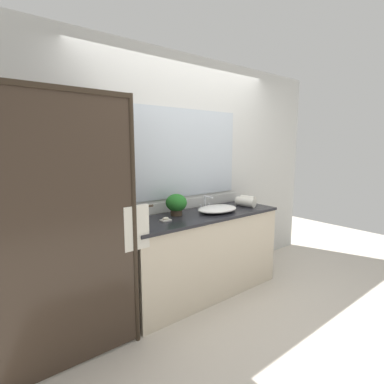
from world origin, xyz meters
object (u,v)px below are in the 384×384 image
Objects in this scene: faucet at (206,204)px; rolled_towel_middle at (246,202)px; potted_plant at (176,204)px; soap_dish at (166,219)px; sink_basin at (217,209)px; amenity_bottle_conditioner at (143,216)px; rolled_towel_near_edge at (248,200)px; amenity_bottle_shampoo at (148,222)px.

faucet is 0.73× the size of rolled_towel_middle.
potted_plant reaches higher than soap_dish.
sink_basin is at bearing -179.25° from rolled_towel_middle.
amenity_bottle_conditioner is (-0.82, -0.02, -0.01)m from faucet.
potted_plant is at bearing 175.27° from rolled_towel_near_edge.
rolled_towel_near_edge is (1.46, 0.08, 0.02)m from amenity_bottle_shampoo.
amenity_bottle_shampoo is 1.46m from rolled_towel_near_edge.
rolled_towel_near_edge is at bearing 2.00° from soap_dish.
rolled_towel_middle is (0.91, -0.15, -0.07)m from potted_plant.
rolled_towel_near_edge is at bearing 6.85° from sink_basin.
amenity_bottle_shampoo is at bearing -159.72° from potted_plant.
faucet reaches higher than sink_basin.
faucet is (-0.00, 0.20, 0.02)m from sink_basin.
faucet is 1.77× the size of amenity_bottle_conditioner.
faucet is 0.76× the size of potted_plant.
sink_basin is 0.20m from faucet.
amenity_bottle_shampoo is at bearing -179.49° from sink_basin.
amenity_bottle_shampoo is 0.20m from amenity_bottle_conditioner.
amenity_bottle_conditioner is at bearing 136.42° from soap_dish.
potted_plant is at bearing 160.85° from sink_basin.
faucet reaches higher than soap_dish.
potted_plant is 1.22× the size of rolled_towel_near_edge.
rolled_towel_middle is at bearing -7.58° from amenity_bottle_conditioner.
rolled_towel_middle is at bearing -1.02° from soap_dish.
soap_dish is 0.55× the size of rolled_towel_near_edge.
soap_dish is at bearing 8.81° from amenity_bottle_shampoo.
rolled_towel_middle is (0.47, 0.01, 0.02)m from sink_basin.
potted_plant reaches higher than sink_basin.
rolled_towel_near_edge and rolled_towel_middle have the same top height.
faucet reaches higher than amenity_bottle_conditioner.
sink_basin is 2.62× the size of rolled_towel_near_edge.
rolled_towel_near_edge is 0.79× the size of rolled_towel_middle.
amenity_bottle_shampoo is at bearing -171.19° from soap_dish.
soap_dish is 1.35× the size of amenity_bottle_shampoo.
soap_dish is 0.22m from amenity_bottle_conditioner.
sink_basin is 0.84m from amenity_bottle_conditioner.
amenity_bottle_shampoo is 0.77× the size of amenity_bottle_conditioner.
rolled_towel_middle is (1.29, -0.17, 0.01)m from amenity_bottle_conditioner.
soap_dish is at bearing -43.58° from amenity_bottle_conditioner.
amenity_bottle_conditioner reaches higher than soap_dish.
amenity_bottle_shampoo is (-0.44, -0.16, -0.09)m from potted_plant.
amenity_bottle_conditioner is 0.52× the size of rolled_towel_near_edge.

